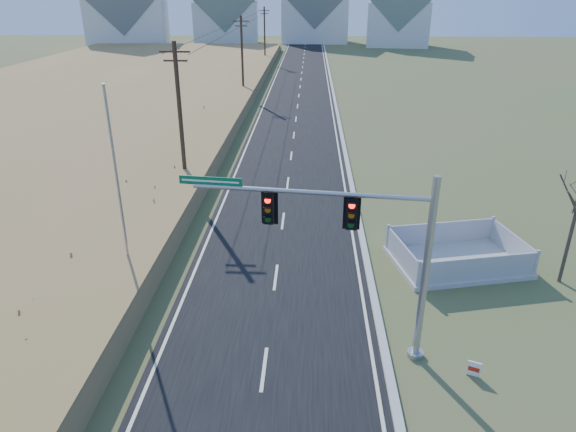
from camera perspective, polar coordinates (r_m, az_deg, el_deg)
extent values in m
plane|color=#4B5D2D|center=(19.58, -2.16, -12.94)|extent=(260.00, 260.00, 0.00)
cube|color=black|center=(66.65, 1.31, 13.85)|extent=(8.00, 180.00, 0.06)
cube|color=#B2AFA8|center=(66.68, 4.98, 13.83)|extent=(0.30, 180.00, 0.18)
cube|color=#A8784B|center=(62.12, -22.18, 11.97)|extent=(38.00, 110.00, 1.30)
cylinder|color=#422D1E|center=(32.42, -11.87, 10.55)|extent=(0.26, 0.26, 9.00)
cube|color=#422D1E|center=(31.78, -12.48, 17.40)|extent=(1.80, 0.10, 0.10)
cube|color=#422D1E|center=(31.83, -12.40, 16.50)|extent=(1.40, 0.10, 0.10)
cylinder|color=#422D1E|center=(61.54, -5.11, 17.13)|extent=(0.26, 0.26, 9.00)
cube|color=#422D1E|center=(61.20, -5.25, 20.75)|extent=(1.80, 0.10, 0.10)
cube|color=#422D1E|center=(61.23, -5.23, 20.29)|extent=(1.40, 0.10, 0.10)
cylinder|color=#422D1E|center=(91.23, -2.61, 19.41)|extent=(0.26, 0.26, 9.00)
cube|color=#422D1E|center=(91.00, -2.66, 21.85)|extent=(1.80, 0.10, 0.10)
cube|color=#422D1E|center=(91.02, -2.65, 21.54)|extent=(1.40, 0.10, 0.10)
cube|color=silver|center=(122.31, -17.34, 19.83)|extent=(17.38, 13.12, 10.00)
cube|color=silver|center=(125.32, -6.83, 20.52)|extent=(14.66, 10.95, 9.00)
cube|color=silver|center=(127.77, 2.98, 20.93)|extent=(15.00, 10.00, 10.00)
cube|color=silver|center=(121.25, 12.08, 20.07)|extent=(13.87, 10.31, 9.00)
cylinder|color=#9EA0A5|center=(19.05, 13.96, -14.61)|extent=(0.57, 0.57, 0.19)
cylinder|color=#9EA0A5|center=(17.26, 15.02, -6.16)|extent=(0.25, 0.25, 6.66)
cylinder|color=#9EA0A5|center=(16.12, 2.46, 2.64)|extent=(7.57, 1.04, 0.15)
cube|color=black|center=(16.27, 7.08, 0.30)|extent=(0.37, 0.32, 1.05)
cube|color=black|center=(16.55, -2.15, 0.89)|extent=(0.37, 0.32, 1.05)
cube|color=#056136|center=(16.71, -8.62, 3.87)|extent=(2.08, 0.29, 0.29)
cube|color=#B7B5AD|center=(25.20, 18.17, -4.86)|extent=(6.47, 5.09, 0.22)
cube|color=#A7A6AB|center=(23.53, 20.36, -5.52)|extent=(5.34, 1.27, 1.09)
cube|color=#A7A6AB|center=(26.33, 16.58, -1.76)|extent=(5.34, 1.27, 1.09)
cube|color=#A7A6AB|center=(23.78, 12.53, -4.17)|extent=(0.87, 3.56, 1.09)
cube|color=#A7A6AB|center=(26.26, 23.63, -2.93)|extent=(0.87, 3.56, 1.09)
cube|color=white|center=(18.65, 19.95, -15.67)|extent=(0.43, 0.22, 0.55)
cube|color=red|center=(18.63, 19.94, -15.73)|extent=(0.34, 0.15, 0.16)
cylinder|color=#B7B5AD|center=(23.64, -17.00, -6.76)|extent=(0.38, 0.38, 0.17)
cylinder|color=#9EA0A5|center=(21.89, -18.30, 2.69)|extent=(0.11, 0.11, 8.52)
cylinder|color=#4C3F33|center=(24.86, 28.63, -3.02)|extent=(0.16, 0.16, 3.40)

